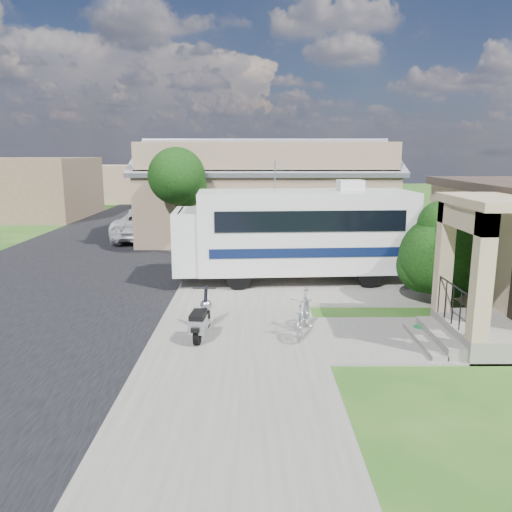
{
  "coord_description": "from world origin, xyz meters",
  "views": [
    {
      "loc": [
        -0.55,
        -12.12,
        4.33
      ],
      "look_at": [
        -0.5,
        2.5,
        1.3
      ],
      "focal_mm": 35.0,
      "sensor_mm": 36.0,
      "label": 1
    }
  ],
  "objects_px": {
    "shrub": "(441,252)",
    "bicycle": "(303,316)",
    "van": "(158,207)",
    "scooter": "(201,320)",
    "motorhome": "(295,231)",
    "garden_hose": "(420,330)",
    "pickup_truck": "(149,223)"
  },
  "relations": [
    {
      "from": "motorhome",
      "to": "van",
      "type": "relative_size",
      "value": 1.22
    },
    {
      "from": "shrub",
      "to": "scooter",
      "type": "bearing_deg",
      "value": -157.28
    },
    {
      "from": "scooter",
      "to": "van",
      "type": "bearing_deg",
      "value": 108.27
    },
    {
      "from": "van",
      "to": "bicycle",
      "type": "bearing_deg",
      "value": -72.05
    },
    {
      "from": "pickup_truck",
      "to": "garden_hose",
      "type": "xyz_separation_m",
      "value": [
        9.43,
        -13.8,
        -0.73
      ]
    },
    {
      "from": "motorhome",
      "to": "bicycle",
      "type": "distance_m",
      "value": 5.4
    },
    {
      "from": "scooter",
      "to": "bicycle",
      "type": "height_order",
      "value": "scooter"
    },
    {
      "from": "scooter",
      "to": "pickup_truck",
      "type": "height_order",
      "value": "pickup_truck"
    },
    {
      "from": "bicycle",
      "to": "garden_hose",
      "type": "height_order",
      "value": "bicycle"
    },
    {
      "from": "bicycle",
      "to": "garden_hose",
      "type": "relative_size",
      "value": 5.06
    },
    {
      "from": "motorhome",
      "to": "bicycle",
      "type": "xyz_separation_m",
      "value": [
        -0.22,
        -5.26,
        -1.22
      ]
    },
    {
      "from": "shrub",
      "to": "pickup_truck",
      "type": "height_order",
      "value": "shrub"
    },
    {
      "from": "scooter",
      "to": "van",
      "type": "height_order",
      "value": "van"
    },
    {
      "from": "scooter",
      "to": "van",
      "type": "relative_size",
      "value": 0.25
    },
    {
      "from": "pickup_truck",
      "to": "scooter",
      "type": "bearing_deg",
      "value": 107.71
    },
    {
      "from": "bicycle",
      "to": "garden_hose",
      "type": "distance_m",
      "value": 2.93
    },
    {
      "from": "van",
      "to": "pickup_truck",
      "type": "bearing_deg",
      "value": -84.96
    },
    {
      "from": "shrub",
      "to": "pickup_truck",
      "type": "distance_m",
      "value": 15.68
    },
    {
      "from": "shrub",
      "to": "pickup_truck",
      "type": "relative_size",
      "value": 0.53
    },
    {
      "from": "van",
      "to": "motorhome",
      "type": "bearing_deg",
      "value": -65.22
    },
    {
      "from": "scooter",
      "to": "bicycle",
      "type": "relative_size",
      "value": 0.96
    },
    {
      "from": "van",
      "to": "garden_hose",
      "type": "xyz_separation_m",
      "value": [
        10.2,
        -20.06,
        -0.88
      ]
    },
    {
      "from": "pickup_truck",
      "to": "van",
      "type": "relative_size",
      "value": 0.88
    },
    {
      "from": "van",
      "to": "garden_hose",
      "type": "bearing_deg",
      "value": -64.97
    },
    {
      "from": "pickup_truck",
      "to": "van",
      "type": "distance_m",
      "value": 6.31
    },
    {
      "from": "motorhome",
      "to": "shrub",
      "type": "xyz_separation_m",
      "value": [
        3.94,
        -2.72,
        -0.18
      ]
    },
    {
      "from": "shrub",
      "to": "bicycle",
      "type": "distance_m",
      "value": 4.98
    },
    {
      "from": "shrub",
      "to": "bicycle",
      "type": "height_order",
      "value": "shrub"
    },
    {
      "from": "shrub",
      "to": "motorhome",
      "type": "bearing_deg",
      "value": 145.33
    },
    {
      "from": "bicycle",
      "to": "shrub",
      "type": "bearing_deg",
      "value": 46.02
    },
    {
      "from": "shrub",
      "to": "bicycle",
      "type": "bearing_deg",
      "value": -148.62
    },
    {
      "from": "motorhome",
      "to": "garden_hose",
      "type": "height_order",
      "value": "motorhome"
    }
  ]
}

